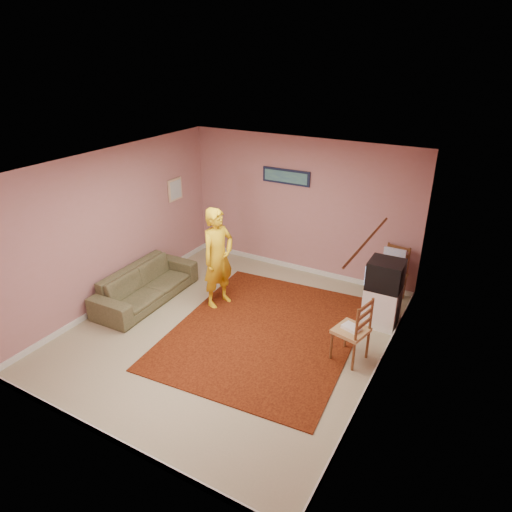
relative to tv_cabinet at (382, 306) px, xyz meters
The scene contains 26 objects.
ground 2.40m from the tv_cabinet, 145.07° to the right, with size 5.00×5.00×0.00m, color tan.
wall_back 2.46m from the tv_cabinet, 149.73° to the left, with size 4.50×0.02×2.60m, color #AA6F75.
wall_front 4.43m from the tv_cabinet, 116.79° to the right, with size 4.50×0.02×2.60m, color #AA6F75.
wall_left 4.52m from the tv_cabinet, 162.04° to the right, with size 0.02×5.00×2.60m, color #AA6F75.
wall_right 1.70m from the tv_cabinet, 77.58° to the right, with size 0.02×5.00×2.60m, color #AA6F75.
ceiling 3.29m from the tv_cabinet, 145.07° to the right, with size 4.50×5.00×0.02m, color white.
baseboard_back 2.27m from the tv_cabinet, 149.94° to the left, with size 4.50×0.02×0.10m, color silver.
baseboard_front 4.33m from the tv_cabinet, 116.85° to the right, with size 4.50×0.02×0.10m, color silver.
baseboard_left 4.41m from the tv_cabinet, 162.00° to the right, with size 0.02×5.00×0.10m, color silver.
baseboard_right 1.42m from the tv_cabinet, 77.98° to the right, with size 0.02×5.00×0.10m, color silver.
window 2.54m from the tv_cabinet, 82.59° to the right, with size 0.01×1.10×1.50m, color black.
curtain_sheer 2.60m from the tv_cabinet, 83.38° to the right, with size 0.01×0.75×2.10m, color white.
curtain_floral 1.96m from the tv_cabinet, 81.20° to the right, with size 0.01×0.35×2.10m, color beige.
curtain_rod 3.03m from the tv_cabinet, 83.69° to the right, with size 0.02×0.02×1.40m, color brown.
picture_back 2.93m from the tv_cabinet, 153.85° to the left, with size 0.95×0.04×0.28m.
picture_left 4.35m from the tv_cabinet, behind, with size 0.04×0.38×0.42m.
area_rug 1.88m from the tv_cabinet, 143.39° to the right, with size 2.67×3.33×0.02m, color black.
tv_cabinet is the anchor object (origin of this frame).
crt_tv 0.55m from the tv_cabinet, behind, with size 0.53×0.47×0.45m.
chair_a 0.88m from the tv_cabinet, 94.98° to the left, with size 0.49×0.48×0.53m.
dvd_player 0.86m from the tv_cabinet, 94.98° to the left, with size 0.37×0.26×0.06m, color #B7B6BB.
blue_throw 0.96m from the tv_cabinet, 94.98° to the left, with size 0.36×0.05×0.38m, color #9AB6FD.
chair_b 1.14m from the tv_cabinet, 97.15° to the right, with size 0.50×0.52×0.53m.
game_console 1.13m from the tv_cabinet, 97.15° to the right, with size 0.24×0.17×0.05m, color white.
sofa 3.95m from the tv_cabinet, 161.86° to the right, with size 2.00×0.78×0.59m, color brown.
person 2.73m from the tv_cabinet, 164.40° to the right, with size 0.63×0.41×1.72m, color gold.
Camera 1 is at (3.25, -4.98, 4.03)m, focal length 32.00 mm.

